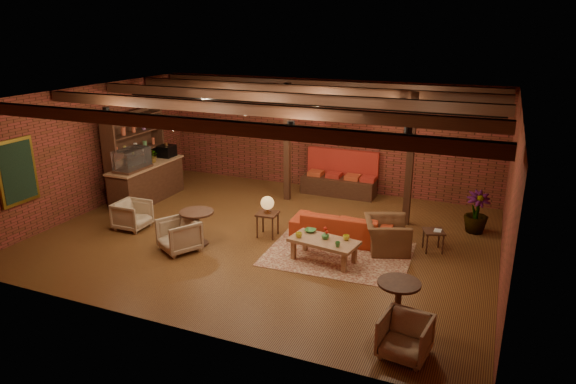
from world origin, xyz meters
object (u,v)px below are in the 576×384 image
at_px(coffee_table, 324,242).
at_px(armchair_a, 132,214).
at_px(armchair_b, 179,234).
at_px(plant_tall, 482,171).
at_px(side_table_lamp, 267,206).
at_px(side_table_book, 434,232).
at_px(armchair_right, 387,230).
at_px(round_table_right, 398,297).
at_px(armchair_far, 405,335).
at_px(sofa, 342,226).
at_px(round_table_left, 197,222).

relative_size(coffee_table, armchair_a, 1.99).
distance_m(coffee_table, armchair_b, 3.11).
distance_m(armchair_b, plant_tall, 6.90).
bearing_deg(plant_tall, side_table_lamp, -154.47).
bearing_deg(coffee_table, plant_tall, 45.64).
bearing_deg(plant_tall, side_table_book, -117.84).
distance_m(armchair_a, armchair_right, 5.96).
xyz_separation_m(round_table_right, plant_tall, (0.90, 4.69, 0.95)).
relative_size(armchair_a, armchair_right, 0.70).
relative_size(armchair_a, armchair_far, 1.05).
bearing_deg(armchair_far, plant_tall, 90.99).
height_order(sofa, round_table_left, round_table_left).
bearing_deg(sofa, round_table_left, 24.34).
xyz_separation_m(armchair_right, plant_tall, (1.71, 1.79, 1.03)).
bearing_deg(plant_tall, armchair_right, -133.71).
height_order(coffee_table, armchair_a, armchair_a).
distance_m(side_table_lamp, round_table_right, 4.35).
relative_size(round_table_left, armchair_a, 1.05).
height_order(sofa, side_table_lamp, side_table_lamp).
xyz_separation_m(round_table_left, armchair_right, (3.91, 1.34, -0.07)).
relative_size(armchair_b, plant_tall, 0.26).
distance_m(coffee_table, round_table_right, 2.64).
height_order(coffee_table, armchair_far, coffee_table).
height_order(side_table_book, round_table_right, round_table_right).
height_order(armchair_b, round_table_right, round_table_right).
xyz_separation_m(side_table_lamp, round_table_left, (-1.23, -1.03, -0.21)).
bearing_deg(coffee_table, armchair_far, -50.23).
bearing_deg(sofa, plant_tall, -151.89).
relative_size(coffee_table, side_table_book, 2.70).
xyz_separation_m(armchair_far, plant_tall, (0.64, 5.42, 1.13)).
distance_m(sofa, armchair_a, 4.97).
height_order(armchair_a, round_table_right, round_table_right).
relative_size(round_table_left, plant_tall, 0.26).
height_order(armchair_b, side_table_book, armchair_b).
distance_m(round_table_right, armchair_far, 0.79).
bearing_deg(round_table_left, plant_tall, 29.10).
relative_size(side_table_lamp, side_table_book, 1.77).
distance_m(coffee_table, side_table_book, 2.44).
relative_size(sofa, side_table_book, 4.12).
bearing_deg(armchair_a, sofa, -76.85).
xyz_separation_m(coffee_table, armchair_far, (2.14, -2.57, -0.07)).
relative_size(sofa, round_table_left, 2.88).
relative_size(round_table_left, armchair_right, 0.74).
bearing_deg(round_table_left, side_table_lamp, 40.01).
bearing_deg(armchair_right, sofa, 63.21).
height_order(side_table_book, plant_tall, plant_tall).
bearing_deg(plant_tall, sofa, -149.02).
bearing_deg(coffee_table, armchair_a, -179.13).
bearing_deg(armchair_right, armchair_b, 94.03).
bearing_deg(armchair_far, armchair_b, 167.96).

